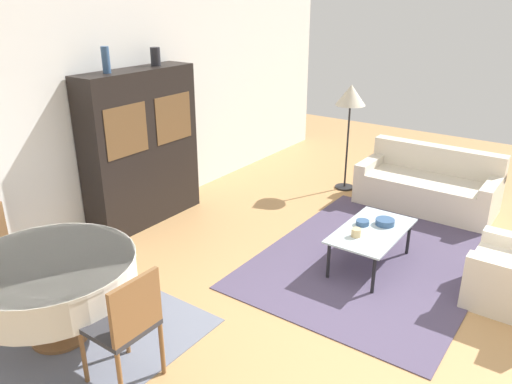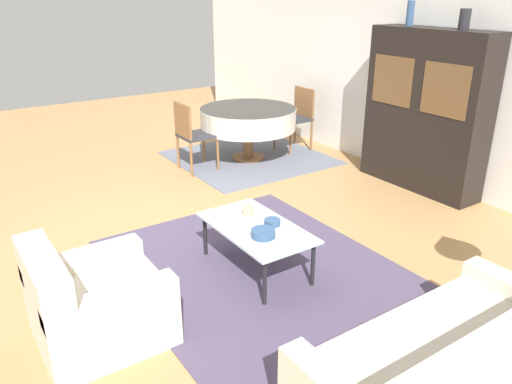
{
  "view_description": "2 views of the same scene",
  "coord_description": "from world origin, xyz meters",
  "views": [
    {
      "loc": [
        -3.45,
        -1.2,
        2.75
      ],
      "look_at": [
        0.2,
        1.4,
        0.95
      ],
      "focal_mm": 35.0,
      "sensor_mm": 36.0,
      "label": 1
    },
    {
      "loc": [
        4.31,
        -1.62,
        2.34
      ],
      "look_at": [
        1.09,
        0.54,
        0.75
      ],
      "focal_mm": 35.0,
      "sensor_mm": 36.0,
      "label": 2
    }
  ],
  "objects": [
    {
      "name": "area_rug",
      "position": [
        1.24,
        0.55,
        0.01
      ],
      "size": [
        2.98,
        2.2,
        0.01
      ],
      "color": "#4C425B",
      "rests_on": "ground_plane"
    },
    {
      "name": "vase_tall",
      "position": [
        0.15,
        3.37,
        2.06
      ],
      "size": [
        0.09,
        0.09,
        0.29
      ],
      "color": "#33517A",
      "rests_on": "display_cabinet"
    },
    {
      "name": "dining_rug",
      "position": [
        -1.59,
        2.23,
        0.01
      ],
      "size": [
        2.03,
        2.06,
        0.01
      ],
      "color": "slate",
      "rests_on": "ground_plane"
    },
    {
      "name": "coffee_table",
      "position": [
        1.09,
        0.54,
        0.39
      ],
      "size": [
        1.09,
        0.61,
        0.42
      ],
      "color": "black",
      "rests_on": "area_rug"
    },
    {
      "name": "bowl",
      "position": [
        1.29,
        0.48,
        0.46
      ],
      "size": [
        0.2,
        0.2,
        0.06
      ],
      "color": "#33517A",
      "rests_on": "coffee_table"
    },
    {
      "name": "bowl_small",
      "position": [
        1.15,
        0.67,
        0.46
      ],
      "size": [
        0.14,
        0.14,
        0.05
      ],
      "color": "#33517A",
      "rests_on": "coffee_table"
    },
    {
      "name": "wall_back",
      "position": [
        0.0,
        3.63,
        1.35
      ],
      "size": [
        10.0,
        0.06,
        2.7
      ],
      "color": "white",
      "rests_on": "ground_plane"
    },
    {
      "name": "cup",
      "position": [
        0.85,
        0.61,
        0.47
      ],
      "size": [
        0.1,
        0.1,
        0.09
      ],
      "color": "tan",
      "rests_on": "coffee_table"
    },
    {
      "name": "vase_short",
      "position": [
        0.88,
        3.37,
        2.03
      ],
      "size": [
        0.12,
        0.12,
        0.22
      ],
      "color": "#232328",
      "rests_on": "display_cabinet"
    },
    {
      "name": "armchair",
      "position": [
        1.25,
        -0.93,
        0.29
      ],
      "size": [
        0.8,
        0.86,
        0.77
      ],
      "color": "beige",
      "rests_on": "ground_plane"
    },
    {
      "name": "ground_plane",
      "position": [
        0.0,
        0.0,
        0.0
      ],
      "size": [
        14.0,
        14.0,
        0.0
      ],
      "primitive_type": "plane",
      "color": "tan"
    },
    {
      "name": "couch",
      "position": [
        3.07,
        0.56,
        0.29
      ],
      "size": [
        0.87,
        1.77,
        0.79
      ],
      "rotation": [
        0.0,
        0.0,
        1.57
      ],
      "color": "beige",
      "rests_on": "ground_plane"
    },
    {
      "name": "dining_chair_near",
      "position": [
        -1.57,
        1.28,
        0.55
      ],
      "size": [
        0.44,
        0.44,
        0.93
      ],
      "color": "brown",
      "rests_on": "dining_rug"
    },
    {
      "name": "dining_chair_far",
      "position": [
        -1.57,
        3.1,
        0.55
      ],
      "size": [
        0.44,
        0.44,
        0.93
      ],
      "rotation": [
        0.0,
        0.0,
        3.14
      ],
      "color": "brown",
      "rests_on": "dining_rug"
    },
    {
      "name": "dining_table",
      "position": [
        -1.57,
        2.19,
        0.61
      ],
      "size": [
        1.38,
        1.38,
        0.75
      ],
      "color": "brown",
      "rests_on": "dining_rug"
    },
    {
      "name": "display_cabinet",
      "position": [
        0.54,
        3.37,
        0.96
      ],
      "size": [
        1.57,
        0.42,
        1.92
      ],
      "color": "black",
      "rests_on": "ground_plane"
    }
  ]
}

